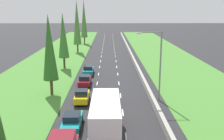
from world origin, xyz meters
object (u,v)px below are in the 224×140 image
poplar_tree_fourth (77,23)px  poplar_tree_third (63,36)px  maroon_sedan_left_lane (85,80)px  teal_sedan_left_lane_sixth (88,70)px  poplar_tree_second (49,48)px  teal_sedan_left_lane (72,121)px  poplar_tree_fifth (84,19)px  white_box_truck_centre_lane (106,119)px  street_light_mast (158,61)px  white_sedan_centre_lane (107,101)px  yellow_hatchback_left_lane (82,96)px

poplar_tree_fourth → poplar_tree_third: bearing=-91.2°
maroon_sedan_left_lane → teal_sedan_left_lane_sixth: 6.83m
teal_sedan_left_lane_sixth → poplar_tree_third: 9.23m
teal_sedan_left_lane_sixth → poplar_tree_second: bearing=-110.5°
teal_sedan_left_lane → poplar_tree_fifth: poplar_tree_fifth is taller
maroon_sedan_left_lane → poplar_tree_third: bearing=113.4°
teal_sedan_left_lane → poplar_tree_fourth: 47.02m
teal_sedan_left_lane → poplar_tree_fifth: (-4.58, 63.66, 7.46)m
teal_sedan_left_lane → teal_sedan_left_lane_sixth: (-0.08, 21.82, 0.00)m
white_box_truck_centre_lane → poplar_tree_fourth: (-8.20, 48.80, 5.80)m
white_box_truck_centre_lane → street_light_mast: size_ratio=1.04×
white_sedan_centre_lane → poplar_tree_third: size_ratio=0.41×
poplar_tree_fourth → poplar_tree_fifth: 17.45m
teal_sedan_left_lane → yellow_hatchback_left_lane: 7.50m
teal_sedan_left_lane_sixth → street_light_mast: 17.53m
white_sedan_centre_lane → yellow_hatchback_left_lane: yellow_hatchback_left_lane is taller
white_box_truck_centre_lane → street_light_mast: street_light_mast is taller
teal_sedan_left_lane → poplar_tree_fourth: poplar_tree_fourth is taller
teal_sedan_left_lane → street_light_mast: (9.84, 8.06, 4.42)m
poplar_tree_second → yellow_hatchback_left_lane: bearing=-34.4°
white_box_truck_centre_lane → poplar_tree_third: poplar_tree_third is taller
poplar_tree_fourth → street_light_mast: poplar_tree_fourth is taller
teal_sedan_left_lane_sixth → poplar_tree_fifth: 42.74m
teal_sedan_left_lane → white_box_truck_centre_lane: (3.38, -2.59, 1.37)m
poplar_tree_fourth → street_light_mast: bearing=-69.0°
teal_sedan_left_lane → poplar_tree_third: 27.99m
maroon_sedan_left_lane → poplar_tree_third: (-5.14, 11.90, 5.72)m
poplar_tree_second → poplar_tree_fifth: size_ratio=0.77×
teal_sedan_left_lane → white_sedan_centre_lane: (3.48, 5.79, 0.00)m
teal_sedan_left_lane → maroon_sedan_left_lane: (-0.10, 14.99, 0.00)m
poplar_tree_third → poplar_tree_fourth: poplar_tree_fourth is taller
poplar_tree_second → poplar_tree_third: size_ratio=1.01×
yellow_hatchback_left_lane → maroon_sedan_left_lane: size_ratio=0.87×
poplar_tree_third → poplar_tree_fourth: size_ratio=0.79×
white_sedan_centre_lane → street_light_mast: size_ratio=0.50×
yellow_hatchback_left_lane → poplar_tree_second: bearing=145.6°
white_sedan_centre_lane → maroon_sedan_left_lane: size_ratio=1.00×
maroon_sedan_left_lane → poplar_tree_third: size_ratio=0.41×
poplar_tree_third → street_light_mast: bearing=-51.3°
white_sedan_centre_lane → poplar_tree_second: bearing=148.4°
yellow_hatchback_left_lane → poplar_tree_fourth: size_ratio=0.28×
poplar_tree_fourth → white_sedan_centre_lane: bearing=-78.4°
teal_sedan_left_lane → poplar_tree_second: (-4.29, 10.57, 5.78)m
yellow_hatchback_left_lane → white_sedan_centre_lane: bearing=-27.5°
maroon_sedan_left_lane → poplar_tree_third: 14.17m
poplar_tree_fifth → teal_sedan_left_lane_sixth: bearing=-83.9°
teal_sedan_left_lane_sixth → poplar_tree_fifth: size_ratio=0.31×
teal_sedan_left_lane_sixth → street_light_mast: street_light_mast is taller
street_light_mast → white_sedan_centre_lane: bearing=-160.4°
teal_sedan_left_lane_sixth → yellow_hatchback_left_lane: bearing=-88.9°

